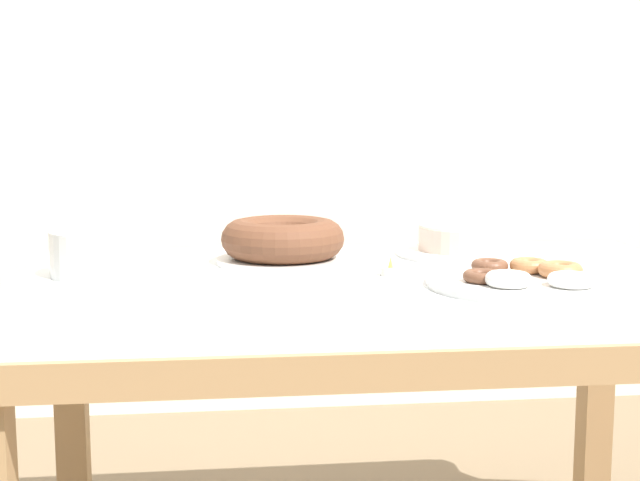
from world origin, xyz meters
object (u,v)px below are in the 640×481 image
object	(u,v)px
cake_chocolate_round	(464,242)
tealight_near_cakes	(390,270)
cake_golden_bundt	(283,242)
pastry_platter	(527,280)
plate_stack	(105,252)

from	to	relation	value
cake_chocolate_round	tealight_near_cakes	xyz separation A→B (m)	(-0.22, -0.24, -0.02)
cake_golden_bundt	pastry_platter	distance (m)	0.53
pastry_platter	plate_stack	world-z (taller)	plate_stack
tealight_near_cakes	cake_chocolate_round	bearing A→B (deg)	47.62
cake_chocolate_round	tealight_near_cakes	world-z (taller)	cake_chocolate_round
cake_golden_bundt	cake_chocolate_round	bearing A→B (deg)	8.94
plate_stack	tealight_near_cakes	bearing A→B (deg)	-7.37
cake_chocolate_round	pastry_platter	xyz separation A→B (m)	(0.01, -0.38, -0.02)
plate_stack	tealight_near_cakes	size ratio (longest dim) A/B	5.25
cake_chocolate_round	pastry_platter	distance (m)	0.38
cake_chocolate_round	plate_stack	world-z (taller)	plate_stack
cake_chocolate_round	cake_golden_bundt	distance (m)	0.42
pastry_platter	plate_stack	distance (m)	0.82
cake_golden_bundt	plate_stack	bearing A→B (deg)	-164.79
plate_stack	cake_chocolate_round	bearing A→B (deg)	11.89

